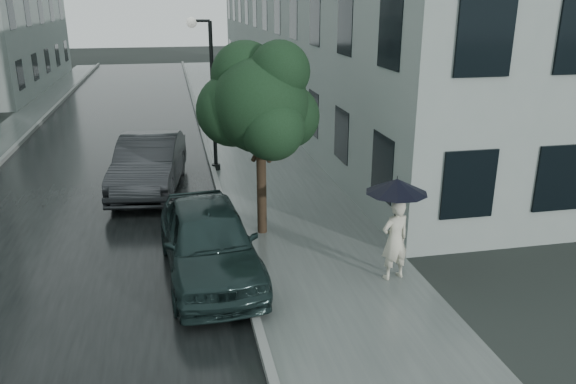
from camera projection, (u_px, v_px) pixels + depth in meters
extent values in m
plane|color=black|center=(337.00, 302.00, 10.38)|extent=(120.00, 120.00, 0.00)
cube|color=slate|center=(254.00, 145.00, 21.53)|extent=(3.50, 60.00, 0.01)
cube|color=slate|center=(206.00, 146.00, 21.15)|extent=(0.15, 60.00, 0.15)
cube|color=black|center=(110.00, 152.00, 20.50)|extent=(6.85, 60.00, 0.00)
cube|color=slate|center=(7.00, 156.00, 19.80)|extent=(0.15, 60.00, 0.15)
cube|color=gray|center=(334.00, 16.00, 28.01)|extent=(7.00, 36.00, 9.00)
cube|color=black|center=(265.00, 16.00, 27.34)|extent=(0.08, 32.40, 7.20)
cube|color=black|center=(42.00, 21.00, 34.84)|extent=(0.08, 16.20, 6.40)
imported|color=beige|center=(395.00, 240.00, 11.02)|extent=(0.68, 0.53, 1.66)
cylinder|color=black|center=(395.00, 212.00, 10.87)|extent=(0.02, 0.02, 0.79)
cone|color=black|center=(397.00, 186.00, 10.70)|extent=(1.48, 1.48, 0.28)
cylinder|color=black|center=(397.00, 178.00, 10.65)|extent=(0.02, 0.02, 0.08)
cylinder|color=black|center=(394.00, 232.00, 11.01)|extent=(0.03, 0.03, 0.06)
cylinder|color=#332619|center=(262.00, 188.00, 13.14)|extent=(0.22, 0.22, 2.25)
sphere|color=#18351E|center=(260.00, 105.00, 12.50)|extent=(2.16, 2.16, 2.16)
sphere|color=#18351E|center=(287.00, 116.00, 12.97)|extent=(1.49, 1.49, 1.49)
sphere|color=#18351E|center=(233.00, 110.00, 12.75)|extent=(1.67, 1.67, 1.67)
sphere|color=#18351E|center=(272.00, 129.00, 12.13)|extent=(1.41, 1.41, 1.41)
sphere|color=#18351E|center=(246.00, 76.00, 12.72)|extent=(1.58, 1.58, 1.58)
sphere|color=#18351E|center=(280.00, 71.00, 12.19)|extent=(1.34, 1.34, 1.34)
cylinder|color=black|center=(213.00, 98.00, 17.66)|extent=(0.12, 0.12, 4.69)
cylinder|color=black|center=(216.00, 167.00, 18.39)|extent=(0.28, 0.28, 0.20)
cylinder|color=black|center=(201.00, 21.00, 16.88)|extent=(0.51, 0.17, 0.08)
sphere|color=silver|center=(192.00, 22.00, 16.89)|extent=(0.32, 0.32, 0.32)
imported|color=black|center=(209.00, 240.00, 11.18)|extent=(2.09, 4.54, 1.51)
imported|color=#232528|center=(149.00, 163.00, 16.29)|extent=(2.26, 4.92, 1.56)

